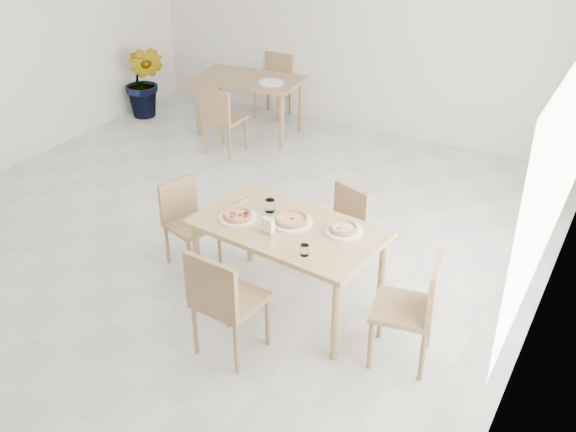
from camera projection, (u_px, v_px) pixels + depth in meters
The scene contains 22 objects.
room at pixel (565, 154), 4.64m from camera, with size 7.28×7.00×7.00m.
main_table at pixel (288, 236), 5.31m from camera, with size 1.56×0.99×0.75m.
chair_south at pixel (223, 298), 4.82m from camera, with size 0.48×0.48×0.91m.
chair_north at pixel (343, 224), 5.91m from camera, with size 0.48×0.48×0.77m.
chair_west at pixel (186, 216), 6.00m from camera, with size 0.48×0.48×0.79m.
chair_east at pixel (416, 304), 4.79m from camera, with size 0.51×0.51×0.88m.
plate_margherita at pixel (292, 222), 5.31m from camera, with size 0.34×0.34×0.02m, color white.
plate_mushroom at pixel (344, 231), 5.19m from camera, with size 0.29×0.29×0.02m, color white.
plate_pepperoni at pixel (238, 218), 5.37m from camera, with size 0.31×0.31×0.02m, color white.
pizza_margherita at pixel (292, 219), 5.30m from camera, with size 0.30×0.30×0.03m.
pizza_mushroom at pixel (344, 228), 5.18m from camera, with size 0.25×0.25×0.03m.
pizza_pepperoni at pixel (238, 215), 5.36m from camera, with size 0.28×0.28×0.03m.
tumbler_a at pixel (270, 206), 5.45m from camera, with size 0.08×0.08×0.10m, color white.
tumbler_b at pixel (305, 250), 4.89m from camera, with size 0.06×0.06×0.08m, color white.
napkin_holder at pixel (268, 226), 5.16m from camera, with size 0.12×0.07×0.12m.
fork_a at pixel (271, 245), 5.02m from camera, with size 0.01×0.18×0.01m, color silver.
fork_b at pixel (242, 201), 5.63m from camera, with size 0.02×0.19×0.01m, color silver.
second_table at pixel (249, 85), 8.55m from camera, with size 1.39×0.89×0.75m.
chair_back_s at pixel (221, 116), 8.05m from camera, with size 0.43×0.43×0.85m.
chair_back_n at pixel (276, 81), 9.23m from camera, with size 0.43×0.43×0.84m.
plate_empty at pixel (271, 83), 8.30m from camera, with size 0.31×0.31×0.02m, color white.
potted_plant at pixel (145, 81), 9.14m from camera, with size 0.56×0.45×1.01m, color #236E21.
Camera 1 is at (3.41, -4.34, 3.41)m, focal length 42.00 mm.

